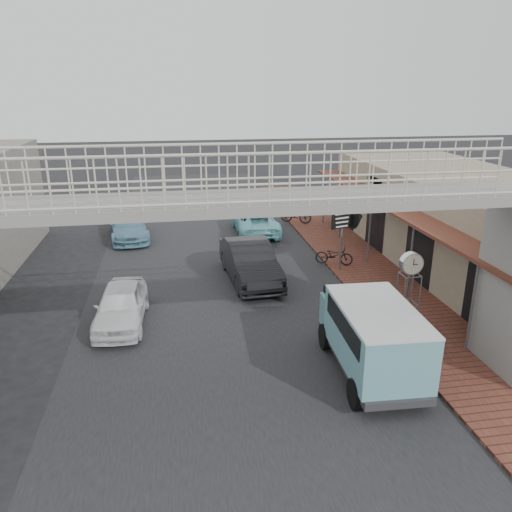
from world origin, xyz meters
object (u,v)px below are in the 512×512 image
object	(u,v)px
dark_sedan	(250,262)
angkot_van	(373,331)
angkot_far	(129,226)
angkot_curb	(255,221)
white_hatchback	(121,305)
motorcycle_near	(334,255)
motorcycle_far	(296,214)
arrow_sign	(356,218)
street_clock	(411,268)

from	to	relation	value
dark_sedan	angkot_van	bearing A→B (deg)	-78.14
angkot_far	angkot_curb	bearing A→B (deg)	-8.91
white_hatchback	angkot_far	xyz separation A→B (m)	(-0.49, 10.18, -0.00)
dark_sedan	angkot_van	xyz separation A→B (m)	(2.23, -7.54, 0.53)
motorcycle_near	motorcycle_far	xyz separation A→B (m)	(0.00, 7.16, 0.12)
white_hatchback	angkot_curb	distance (m)	11.77
dark_sedan	angkot_curb	bearing A→B (deg)	74.35
arrow_sign	motorcycle_far	bearing A→B (deg)	79.15
dark_sedan	street_clock	xyz separation A→B (m)	(4.02, -5.85, 1.64)
angkot_curb	arrow_sign	bearing A→B (deg)	118.92
angkot_curb	motorcycle_far	bearing A→B (deg)	-151.38
angkot_van	motorcycle_near	world-z (taller)	angkot_van
dark_sedan	motorcycle_near	size ratio (longest dim) A/B	3.00
white_hatchback	arrow_sign	distance (m)	10.39
angkot_curb	street_clock	size ratio (longest dim) A/B	1.68
white_hatchback	motorcycle_near	world-z (taller)	white_hatchback
dark_sedan	street_clock	bearing A→B (deg)	-60.11
angkot_far	motorcycle_near	bearing A→B (deg)	-40.03
motorcycle_far	street_clock	bearing A→B (deg)	-150.61
dark_sedan	arrow_sign	distance (m)	4.94
angkot_van	motorcycle_far	bearing A→B (deg)	86.10
angkot_van	street_clock	bearing A→B (deg)	45.63
motorcycle_far	street_clock	size ratio (longest dim) A/B	0.65
angkot_far	arrow_sign	size ratio (longest dim) A/B	1.67
angkot_curb	motorcycle_far	distance (m)	2.94
white_hatchback	angkot_van	world-z (taller)	angkot_van
dark_sedan	angkot_van	distance (m)	7.88
angkot_far	motorcycle_far	world-z (taller)	angkot_far
white_hatchback	angkot_van	bearing A→B (deg)	-28.89
motorcycle_near	arrow_sign	xyz separation A→B (m)	(0.73, -0.42, 1.78)
angkot_far	motorcycle_far	bearing A→B (deg)	-0.04
angkot_van	street_clock	xyz separation A→B (m)	(1.79, 1.69, 1.11)
white_hatchback	street_clock	xyz separation A→B (m)	(8.89, -2.68, 1.79)
motorcycle_near	angkot_curb	bearing A→B (deg)	47.21
angkot_curb	street_clock	distance (m)	13.09
angkot_far	street_clock	distance (m)	16.02
motorcycle_near	motorcycle_far	distance (m)	7.16
angkot_far	motorcycle_near	size ratio (longest dim) A/B	2.79
dark_sedan	arrow_sign	xyz separation A→B (m)	(4.66, 0.63, 1.50)
angkot_curb	street_clock	xyz separation A→B (m)	(2.68, -12.68, 1.79)
angkot_van	motorcycle_near	distance (m)	8.80
angkot_curb	dark_sedan	bearing A→B (deg)	79.69
angkot_far	street_clock	bearing A→B (deg)	-61.25
dark_sedan	motorcycle_far	size ratio (longest dim) A/B	2.69
white_hatchback	arrow_sign	size ratio (longest dim) A/B	1.43
dark_sedan	angkot_curb	size ratio (longest dim) A/B	1.04
white_hatchback	dark_sedan	distance (m)	5.82
motorcycle_far	arrow_sign	xyz separation A→B (m)	(0.73, -7.58, 1.66)
angkot_far	angkot_van	size ratio (longest dim) A/B	1.04
angkot_curb	motorcycle_near	xyz separation A→B (m)	(2.60, -5.78, -0.13)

